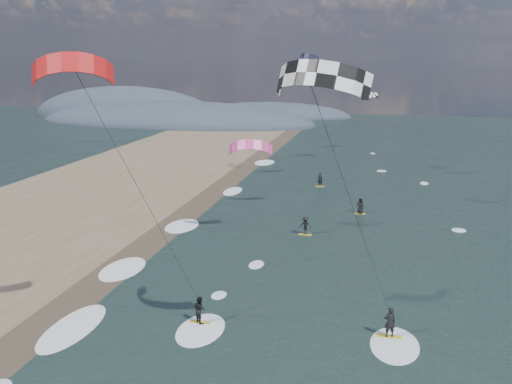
# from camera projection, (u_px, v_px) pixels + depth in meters

# --- Properties ---
(wet_sand_strip) EXTENTS (3.00, 240.00, 0.00)m
(wet_sand_strip) POSITION_uv_depth(u_px,v_px,m) (82.00, 296.00, 36.43)
(wet_sand_strip) COLOR #382D23
(wet_sand_strip) RESTS_ON ground
(coastal_hills) EXTENTS (80.00, 41.00, 15.00)m
(coastal_hills) POSITION_uv_depth(u_px,v_px,m) (167.00, 119.00, 136.29)
(coastal_hills) COLOR #3D4756
(coastal_hills) RESTS_ON ground
(kitesurfer_near_a) EXTENTS (7.90, 8.97, 15.35)m
(kitesurfer_near_a) POSITION_uv_depth(u_px,v_px,m) (327.00, 137.00, 24.42)
(kitesurfer_near_a) COLOR gold
(kitesurfer_near_a) RESTS_ON ground
(kitesurfer_near_b) EXTENTS (7.00, 8.78, 15.65)m
(kitesurfer_near_b) POSITION_uv_depth(u_px,v_px,m) (120.00, 163.00, 26.97)
(kitesurfer_near_b) COLOR gold
(kitesurfer_near_b) RESTS_ON ground
(far_kitesurfers) EXTENTS (6.29, 19.22, 1.64)m
(far_kitesurfers) POSITION_uv_depth(u_px,v_px,m) (326.00, 209.00, 54.14)
(far_kitesurfers) COLOR gold
(far_kitesurfers) RESTS_ON ground
(bg_kite_field) EXTENTS (11.56, 71.92, 7.99)m
(bg_kite_field) POSITION_uv_depth(u_px,v_px,m) (339.00, 85.00, 71.52)
(bg_kite_field) COLOR teal
(bg_kite_field) RESTS_ON ground
(shoreline_surf) EXTENTS (2.40, 79.40, 0.11)m
(shoreline_surf) POSITION_uv_depth(u_px,v_px,m) (131.00, 271.00, 40.67)
(shoreline_surf) COLOR white
(shoreline_surf) RESTS_ON ground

